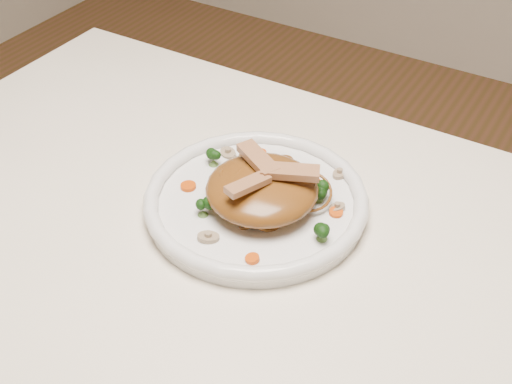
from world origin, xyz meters
The scene contains 19 objects.
table centered at (0.00, 0.00, 0.65)m, with size 1.20×0.80×0.75m.
plate centered at (-0.05, 0.10, 0.76)m, with size 0.29×0.29×0.02m, color white.
noodle_mound centered at (-0.04, 0.09, 0.79)m, with size 0.15×0.15×0.05m, color brown.
chicken_a centered at (0.00, 0.11, 0.82)m, with size 0.07×0.02×0.01m, color tan.
chicken_b centered at (-0.05, 0.11, 0.82)m, with size 0.07×0.02×0.01m, color tan.
chicken_c centered at (-0.04, 0.06, 0.82)m, with size 0.06×0.02×0.01m, color tan.
broccoli_0 centered at (0.02, 0.14, 0.78)m, with size 0.03×0.03×0.03m, color #14370B, non-canonical shape.
broccoli_1 centered at (-0.14, 0.13, 0.78)m, with size 0.03×0.03×0.03m, color #14370B, non-canonical shape.
broccoli_2 centered at (-0.09, 0.04, 0.78)m, with size 0.02×0.02×0.03m, color #14370B, non-canonical shape.
broccoli_3 centered at (0.06, 0.08, 0.78)m, with size 0.03×0.03×0.03m, color #14370B, non-canonical shape.
carrot_0 centered at (0.00, 0.17, 0.77)m, with size 0.02×0.02×0.01m, color #D24B07.
carrot_1 centered at (-0.14, 0.07, 0.77)m, with size 0.02×0.02×0.01m, color #D24B07.
carrot_2 centered at (0.05, 0.13, 0.77)m, with size 0.02×0.02×0.01m, color #D24B07.
carrot_3 centered at (-0.09, 0.19, 0.77)m, with size 0.02×0.02×0.01m, color #D24B07.
carrot_4 centered at (0.00, 0.00, 0.77)m, with size 0.02×0.02×0.01m, color #D24B07.
mushroom_0 centered at (-0.06, 0.00, 0.77)m, with size 0.03×0.03×0.01m, color tan.
mushroom_1 centered at (0.05, 0.14, 0.77)m, with size 0.02×0.02×0.01m, color tan.
mushroom_2 centered at (-0.13, 0.16, 0.77)m, with size 0.03×0.03×0.01m, color tan.
mushroom_3 centered at (0.02, 0.20, 0.77)m, with size 0.02×0.02×0.01m, color tan.
Camera 1 is at (0.30, -0.48, 1.33)m, focal length 47.17 mm.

